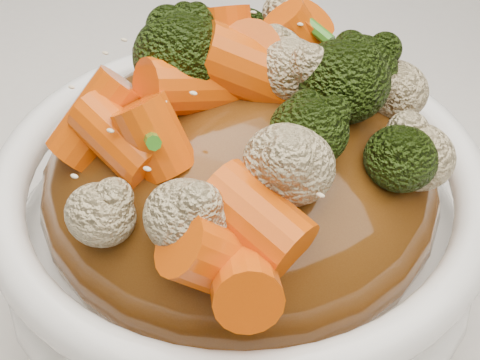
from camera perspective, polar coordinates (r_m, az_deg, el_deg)
The scene contains 8 objects.
tablecloth at distance 0.46m, azimuth 1.77°, elevation -4.44°, with size 1.20×0.80×0.04m, color silver.
bowl at distance 0.37m, azimuth 0.00°, elevation -4.06°, with size 0.24×0.24×0.09m, color white, non-canonical shape.
sauce_base at distance 0.35m, azimuth 0.00°, elevation -0.40°, with size 0.19×0.19×0.10m, color #532D0E.
carrots at distance 0.31m, azimuth 0.00°, elevation 8.97°, with size 0.19×0.19×0.05m, color #DB5107, non-canonical shape.
broccoli at distance 0.31m, azimuth 0.00°, elevation 8.80°, with size 0.19×0.19×0.05m, color black, non-canonical shape.
cauliflower at distance 0.31m, azimuth 0.00°, elevation 8.46°, with size 0.19×0.19×0.04m, color #CEBB8C, non-canonical shape.
scallions at distance 0.31m, azimuth 0.00°, elevation 9.14°, with size 0.14×0.14×0.02m, color #30751B, non-canonical shape.
sesame_seeds at distance 0.31m, azimuth 0.00°, elevation 9.14°, with size 0.17×0.17×0.01m, color beige, non-canonical shape.
Camera 1 is at (0.14, -0.29, 1.06)m, focal length 55.00 mm.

